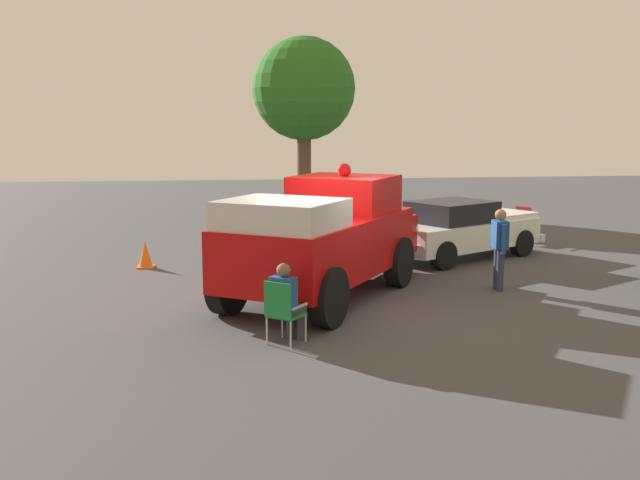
{
  "coord_description": "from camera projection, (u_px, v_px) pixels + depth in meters",
  "views": [
    {
      "loc": [
        -13.54,
        1.88,
        3.49
      ],
      "look_at": [
        0.63,
        0.03,
        1.17
      ],
      "focal_mm": 42.12,
      "sensor_mm": 36.0,
      "label": 1
    }
  ],
  "objects": [
    {
      "name": "ground_plane",
      "position": [
        326.0,
        307.0,
        14.05
      ],
      "size": [
        60.0,
        60.0,
        0.0
      ],
      "primitive_type": "plane",
      "color": "#424244"
    },
    {
      "name": "vintage_fire_truck",
      "position": [
        325.0,
        237.0,
        14.68
      ],
      "size": [
        6.17,
        5.06,
        2.59
      ],
      "color": "black",
      "rests_on": "ground"
    },
    {
      "name": "classic_hot_rod",
      "position": [
        461.0,
        228.0,
        18.94
      ],
      "size": [
        3.8,
        4.7,
        1.46
      ],
      "color": "black",
      "rests_on": "ground"
    },
    {
      "name": "lawn_chair_near_truck",
      "position": [
        282.0,
        308.0,
        11.59
      ],
      "size": [
        0.69,
        0.69,
        1.02
      ],
      "color": "#B7BABF",
      "rests_on": "ground"
    },
    {
      "name": "lawn_chair_by_car",
      "position": [
        521.0,
        222.0,
        21.24
      ],
      "size": [
        0.68,
        0.68,
        1.02
      ],
      "color": "#B7BABF",
      "rests_on": "ground"
    },
    {
      "name": "spectator_seated",
      "position": [
        287.0,
        300.0,
        11.68
      ],
      "size": [
        0.65,
        0.62,
        1.29
      ],
      "color": "#383842",
      "rests_on": "ground"
    },
    {
      "name": "spectator_standing",
      "position": [
        500.0,
        244.0,
        15.29
      ],
      "size": [
        0.65,
        0.29,
        1.68
      ],
      "color": "#2D334C",
      "rests_on": "ground"
    },
    {
      "name": "oak_tree_left",
      "position": [
        304.0,
        90.0,
        28.98
      ],
      "size": [
        3.99,
        3.99,
        6.64
      ],
      "color": "brown",
      "rests_on": "ground"
    },
    {
      "name": "traffic_cone",
      "position": [
        145.0,
        255.0,
        17.72
      ],
      "size": [
        0.4,
        0.4,
        0.64
      ],
      "color": "orange",
      "rests_on": "ground"
    }
  ]
}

